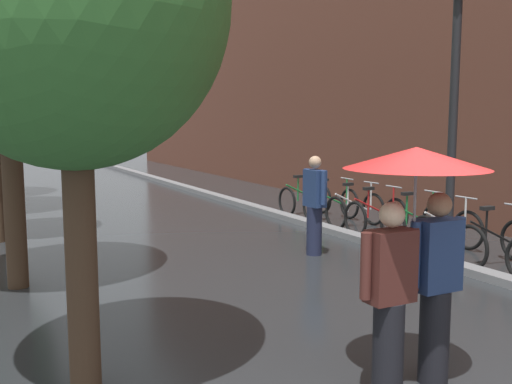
% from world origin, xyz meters
% --- Properties ---
extents(building_facade, '(8.00, 36.00, 10.92)m').
position_xyz_m(building_facade, '(10.00, 10.00, 5.46)').
color(building_facade, brown).
rests_on(building_facade, ground).
extents(kerb_strip, '(0.30, 36.00, 0.12)m').
position_xyz_m(kerb_strip, '(3.20, 10.00, 0.06)').
color(kerb_strip, slate).
rests_on(kerb_strip, ground).
extents(street_tree_0, '(2.53, 2.53, 4.57)m').
position_xyz_m(street_tree_0, '(-2.60, 2.08, 3.20)').
color(street_tree_0, '#473323').
rests_on(street_tree_0, ground).
extents(street_tree_1, '(2.96, 2.96, 5.28)m').
position_xyz_m(street_tree_1, '(-2.79, 5.57, 3.60)').
color(street_tree_1, '#473323').
rests_on(street_tree_1, ground).
extents(parked_bicycle_1, '(1.11, 0.74, 0.96)m').
position_xyz_m(parked_bicycle_1, '(3.90, 3.32, 0.38)').
color(parked_bicycle_1, black).
rests_on(parked_bicycle_1, ground).
extents(parked_bicycle_2, '(1.10, 0.73, 0.96)m').
position_xyz_m(parked_bicycle_2, '(3.91, 4.32, 0.38)').
color(parked_bicycle_2, black).
rests_on(parked_bicycle_2, ground).
extents(parked_bicycle_3, '(1.09, 0.72, 0.96)m').
position_xyz_m(parked_bicycle_3, '(4.01, 5.20, 0.38)').
color(parked_bicycle_3, black).
rests_on(parked_bicycle_3, ground).
extents(parked_bicycle_4, '(1.08, 0.70, 0.96)m').
position_xyz_m(parked_bicycle_4, '(3.88, 6.15, 0.38)').
color(parked_bicycle_4, black).
rests_on(parked_bicycle_4, ground).
extents(parked_bicycle_5, '(1.11, 0.75, 0.96)m').
position_xyz_m(parked_bicycle_5, '(3.97, 6.94, 0.38)').
color(parked_bicycle_5, black).
rests_on(parked_bicycle_5, ground).
extents(parked_bicycle_6, '(1.09, 0.72, 0.96)m').
position_xyz_m(parked_bicycle_6, '(3.99, 7.86, 0.38)').
color(parked_bicycle_6, black).
rests_on(parked_bicycle_6, ground).
extents(parked_bicycle_7, '(1.10, 0.74, 0.96)m').
position_xyz_m(parked_bicycle_7, '(3.92, 8.81, 0.38)').
color(parked_bicycle_7, black).
rests_on(parked_bicycle_7, ground).
extents(couple_under_umbrella, '(1.20, 1.20, 2.06)m').
position_xyz_m(couple_under_umbrella, '(-0.14, 0.79, 1.41)').
color(couple_under_umbrella, black).
rests_on(couple_under_umbrella, ground).
extents(street_lamp_post, '(0.24, 0.24, 4.20)m').
position_xyz_m(street_lamp_post, '(2.60, 3.04, 2.46)').
color(street_lamp_post, black).
rests_on(street_lamp_post, ground).
extents(pedestrian_walking_midground, '(0.26, 0.59, 1.67)m').
position_xyz_m(pedestrian_walking_midground, '(1.84, 5.28, 0.85)').
color(pedestrian_walking_midground, '#1E233D').
rests_on(pedestrian_walking_midground, ground).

